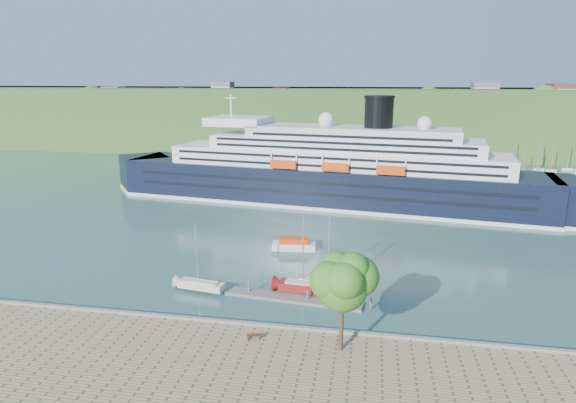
% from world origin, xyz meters
% --- Properties ---
extents(ground, '(400.00, 400.00, 0.00)m').
position_xyz_m(ground, '(0.00, 0.00, 0.00)').
color(ground, '#2F544A').
rests_on(ground, ground).
extents(far_hillside, '(400.00, 50.00, 24.00)m').
position_xyz_m(far_hillside, '(0.00, 145.00, 12.00)').
color(far_hillside, '#325020').
rests_on(far_hillside, ground).
extents(quay_coping, '(220.00, 0.50, 0.30)m').
position_xyz_m(quay_coping, '(0.00, -0.20, 1.15)').
color(quay_coping, slate).
rests_on(quay_coping, promenade).
extents(cruise_ship, '(109.60, 29.94, 24.36)m').
position_xyz_m(cruise_ship, '(4.70, 59.49, 12.18)').
color(cruise_ship, black).
rests_on(cruise_ship, ground).
extents(park_bench, '(1.48, 0.90, 0.89)m').
position_xyz_m(park_bench, '(3.46, -3.13, 1.44)').
color(park_bench, '#4F2816').
rests_on(park_bench, promenade).
extents(promenade_tree, '(6.91, 6.91, 11.44)m').
position_xyz_m(promenade_tree, '(12.67, -3.55, 6.72)').
color(promenade_tree, '#2B691B').
rests_on(promenade_tree, promenade).
extents(floating_pontoon, '(18.23, 4.18, 0.40)m').
position_xyz_m(floating_pontoon, '(5.66, 8.74, 0.20)').
color(floating_pontoon, gray).
rests_on(floating_pontoon, ground).
extents(sailboat_white_near, '(7.20, 2.95, 9.03)m').
position_xyz_m(sailboat_white_near, '(-6.79, 9.13, 4.51)').
color(sailboat_white_near, silver).
rests_on(sailboat_white_near, ground).
extents(sailboat_red, '(8.37, 2.95, 10.61)m').
position_xyz_m(sailboat_red, '(7.27, 10.65, 5.30)').
color(sailboat_red, maroon).
rests_on(sailboat_red, ground).
extents(sailboat_white_far, '(8.06, 2.70, 10.25)m').
position_xyz_m(sailboat_white_far, '(10.48, 12.28, 5.12)').
color(sailboat_white_far, silver).
rests_on(sailboat_white_far, ground).
extents(tender_launch, '(7.51, 3.25, 2.01)m').
position_xyz_m(tender_launch, '(2.75, 27.50, 1.01)').
color(tender_launch, '#DA420C').
rests_on(tender_launch, ground).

